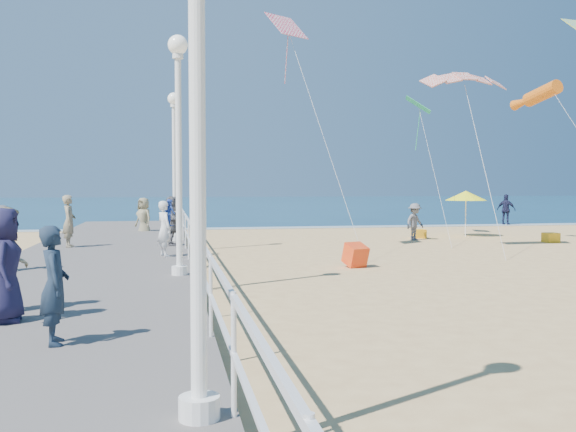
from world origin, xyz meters
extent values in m
plane|color=#DEB674|center=(0.00, 0.00, 0.00)|extent=(160.00, 160.00, 0.00)
cube|color=navy|center=(0.00, 65.00, 0.01)|extent=(160.00, 90.00, 0.05)
cube|color=silver|center=(0.00, 20.50, 0.03)|extent=(160.00, 1.20, 0.04)
cube|color=slate|center=(-7.50, 0.00, 0.20)|extent=(5.00, 44.00, 0.40)
cube|color=white|center=(-5.05, 0.00, 1.45)|extent=(0.05, 42.00, 0.06)
cube|color=white|center=(-5.05, 0.00, 0.95)|extent=(0.05, 42.00, 0.04)
cylinder|color=white|center=(-5.35, -9.00, 0.50)|extent=(0.36, 0.36, 0.20)
cylinder|color=white|center=(-5.35, -9.00, 2.85)|extent=(0.14, 0.14, 4.70)
cylinder|color=white|center=(-5.35, 0.00, 0.50)|extent=(0.36, 0.36, 0.20)
cylinder|color=white|center=(-5.35, 0.00, 2.85)|extent=(0.14, 0.14, 4.70)
sphere|color=white|center=(-5.35, 0.00, 5.50)|extent=(0.44, 0.44, 0.44)
cylinder|color=white|center=(-5.35, 9.00, 0.50)|extent=(0.36, 0.36, 0.20)
cylinder|color=white|center=(-5.35, 9.00, 2.85)|extent=(0.14, 0.14, 4.70)
sphere|color=white|center=(-5.35, 9.00, 5.50)|extent=(0.44, 0.44, 0.44)
imported|color=silver|center=(-5.70, 3.83, 1.18)|extent=(0.58, 0.68, 1.57)
imported|color=blue|center=(-5.55, 3.98, 1.63)|extent=(0.42, 0.46, 0.76)
imported|color=#192637|center=(-7.02, -6.05, 1.15)|extent=(0.44, 0.60, 1.51)
imported|color=gray|center=(-8.10, -3.66, 1.23)|extent=(0.65, 0.82, 1.67)
imported|color=#525257|center=(-9.42, 1.40, 1.17)|extent=(0.91, 1.14, 1.55)
imported|color=#1B1836|center=(-7.97, -4.53, 1.24)|extent=(0.64, 0.89, 1.68)
imported|color=#57575C|center=(-5.44, 7.13, 1.22)|extent=(0.53, 1.54, 1.65)
imported|color=gray|center=(-8.73, 7.12, 1.24)|extent=(0.41, 0.62, 1.69)
imported|color=slate|center=(4.97, 11.83, 0.81)|extent=(1.20, 1.04, 1.62)
imported|color=#1A1C39|center=(14.22, 20.55, 0.93)|extent=(1.08, 1.10, 1.85)
imported|color=#847C5B|center=(-6.63, 14.18, 0.93)|extent=(1.04, 1.07, 1.86)
cube|color=red|center=(-0.21, 3.49, 0.30)|extent=(0.73, 0.84, 0.74)
cylinder|color=white|center=(8.05, 13.28, 0.90)|extent=(0.05, 0.05, 1.80)
cone|color=#FDFF1A|center=(8.05, 13.28, 1.91)|extent=(1.90, 1.90, 0.45)
cube|color=#FFAA1A|center=(5.56, 12.84, 0.20)|extent=(0.55, 0.55, 0.40)
cube|color=yellow|center=(10.21, 9.82, 0.20)|extent=(0.55, 0.55, 0.40)
cylinder|color=#D76012|center=(9.02, 8.75, 6.03)|extent=(1.04, 2.85, 1.12)
cube|color=#25AE70|center=(5.98, 14.08, 6.15)|extent=(1.52, 1.65, 0.75)
cube|color=#C2163A|center=(-1.44, 7.92, 8.00)|extent=(1.57, 1.46, 0.91)
camera|label=1|loc=(-5.60, -14.48, 2.42)|focal=40.00mm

